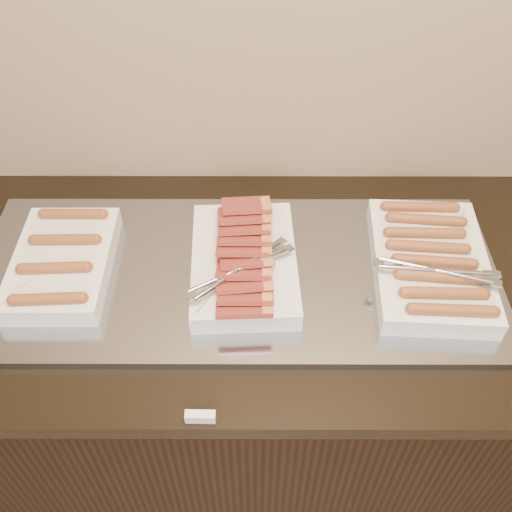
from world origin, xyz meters
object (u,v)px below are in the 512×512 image
Objects in this scene: warming_tray at (236,274)px; dish_left at (63,262)px; counter at (244,378)px; dish_right at (430,263)px; dish_center at (244,262)px.

warming_tray is 3.74× the size of dish_left.
counter is at bearing -0.37° from dish_left.
dish_center is at bearing -176.77° from dish_right.
dish_right reaches higher than counter.
dish_right is at bearing -0.49° from counter.
dish_left is 0.83× the size of dish_right.
dish_center is 0.96× the size of dish_right.
warming_tray is (-0.01, 0.00, 0.46)m from counter.
dish_left is at bearing 180.00° from warming_tray.
warming_tray is 0.40m from dish_left.
dish_right is at bearing -0.48° from warming_tray.
dish_right is at bearing -2.43° from dish_center.
dish_center reaches higher than warming_tray.
dish_center is (0.41, -0.00, 0.01)m from dish_left.
counter is 0.64m from dish_left.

